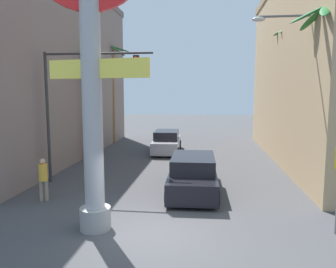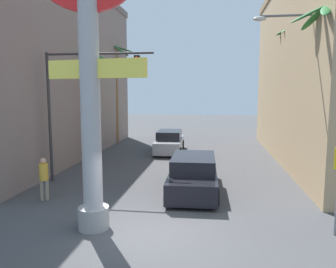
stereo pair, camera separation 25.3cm
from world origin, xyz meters
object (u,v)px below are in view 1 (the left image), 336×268
Objects in this scene: pedestrian_curb_left at (43,176)px; street_lamp at (301,85)px; neon_sign_pole at (91,57)px; car_lead at (193,174)px; palm_tree_near_right at (325,81)px; traffic_light_mast at (78,92)px; car_far at (167,142)px; palm_tree_far_left at (111,82)px; palm_tree_mid_left at (92,91)px; palm_tree_mid_right at (288,86)px.

street_lamp is at bearing 15.30° from pedestrian_curb_left.
car_lead is at bearing 57.00° from neon_sign_pole.
street_lamp reaches higher than palm_tree_near_right.
palm_tree_near_right is (10.38, -1.27, 0.42)m from traffic_light_mast.
traffic_light_mast is 10.47m from palm_tree_near_right.
car_lead is 9.40m from car_far.
palm_tree_far_left is (-11.95, 12.27, 0.55)m from street_lamp.
palm_tree_far_left is (-0.76, 6.84, 0.74)m from palm_tree_mid_left.
palm_tree_near_right is 7.48m from palm_tree_mid_right.
palm_tree_near_right reaches higher than car_lead.
traffic_light_mast is 0.81× the size of palm_tree_near_right.
neon_sign_pole is at bearing -126.24° from palm_tree_mid_right.
car_far is at bearing 163.85° from palm_tree_mid_right.
palm_tree_mid_right reaches higher than car_lead.
car_lead is 0.64× the size of palm_tree_far_left.
car_far is at bearing 72.63° from pedestrian_curb_left.
car_lead is at bearing -60.34° from palm_tree_far_left.
palm_tree_far_left is at bearing 96.23° from pedestrian_curb_left.
palm_tree_mid_left reaches higher than traffic_light_mast.
palm_tree_far_left is 1.09× the size of palm_tree_near_right.
traffic_light_mast is 12.55m from palm_tree_far_left.
palm_tree_mid_right is at bearing 3.28° from palm_tree_mid_left.
car_far is at bearing 70.03° from traffic_light_mast.
car_far is at bearing 33.72° from palm_tree_mid_left.
street_lamp is 9.87m from traffic_light_mast.
street_lamp is 1.01× the size of palm_tree_near_right.
car_lead is at bearing -128.17° from palm_tree_mid_right.
palm_tree_mid_left reaches higher than car_lead.
palm_tree_far_left reaches higher than palm_tree_near_right.
palm_tree_mid_left is 13.52m from palm_tree_near_right.
palm_tree_near_right is at bearing 25.76° from neon_sign_pole.
traffic_light_mast is at bearing -80.44° from palm_tree_far_left.
traffic_light_mast is at bearing 173.01° from palm_tree_near_right.
palm_tree_mid_right reaches higher than car_far.
palm_tree_far_left reaches higher than car_lead.
palm_tree_near_right is (11.70, -6.78, 0.34)m from palm_tree_mid_left.
palm_tree_near_right is at bearing -30.10° from palm_tree_mid_left.
pedestrian_curb_left is (-2.93, 2.34, -4.31)m from neon_sign_pole.
neon_sign_pole is at bearing -145.02° from street_lamp.
street_lamp reaches higher than car_lead.
palm_tree_far_left is 15.72m from pedestrian_curb_left.
neon_sign_pole is at bearing -75.28° from palm_tree_far_left.
traffic_light_mast is at bearing -179.54° from street_lamp.
car_far is 0.58× the size of palm_tree_far_left.
neon_sign_pole reaches higher than car_far.
car_far is at bearing 127.02° from palm_tree_near_right.
palm_tree_near_right is at bearing 7.72° from pedestrian_curb_left.
neon_sign_pole is 14.27m from car_far.
car_far is at bearing 104.05° from car_lead.
palm_tree_mid_right is at bearing 87.06° from palm_tree_near_right.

